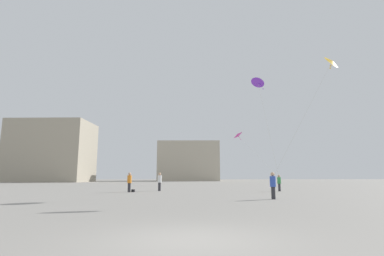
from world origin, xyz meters
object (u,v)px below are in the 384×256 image
at_px(person_in_green, 280,182).
at_px(kite_violet_diamond, 259,83).
at_px(building_left_hall, 22,165).
at_px(kite_amber_diamond, 332,62).
at_px(handbag_beside_flyer, 134,191).
at_px(kite_magenta_delta, 239,136).
at_px(building_centre_hall, 53,152).
at_px(building_right_hall, 190,162).
at_px(person_in_white, 160,181).
at_px(person_in_blue, 274,184).
at_px(person_in_orange, 130,181).

distance_m(person_in_green, kite_violet_diamond, 10.02).
bearing_deg(building_left_hall, kite_amber_diamond, -48.47).
bearing_deg(handbag_beside_flyer, kite_magenta_delta, 51.73).
bearing_deg(kite_magenta_delta, kite_amber_diamond, -80.45).
bearing_deg(building_centre_hall, kite_magenta_delta, -38.41).
bearing_deg(building_right_hall, person_in_white, -91.79).
xyz_separation_m(kite_violet_diamond, kite_magenta_delta, (1.13, 18.55, -2.01)).
bearing_deg(person_in_blue, building_right_hall, 86.14).
height_order(person_in_orange, building_left_hall, building_left_hall).
relative_size(building_centre_hall, handbag_beside_flyer, 61.68).
height_order(building_left_hall, building_right_hall, building_right_hall).
bearing_deg(person_in_green, kite_amber_diamond, 148.95).
height_order(person_in_green, person_in_blue, person_in_blue).
bearing_deg(person_in_blue, person_in_white, 119.76).
bearing_deg(kite_amber_diamond, person_in_green, 104.84).
distance_m(kite_magenta_delta, building_left_hall, 80.95).
xyz_separation_m(building_left_hall, building_centre_hall, (18.00, -17.36, 2.70)).
bearing_deg(kite_magenta_delta, person_in_orange, -128.88).
height_order(person_in_orange, building_right_hall, building_right_hall).
height_order(building_left_hall, handbag_beside_flyer, building_left_hall).
relative_size(person_in_orange, person_in_white, 1.00).
height_order(kite_violet_diamond, kite_magenta_delta, kite_violet_diamond).
bearing_deg(kite_amber_diamond, kite_violet_diamond, 145.39).
xyz_separation_m(person_in_green, kite_amber_diamond, (2.08, -7.85, 9.03)).
height_order(kite_magenta_delta, handbag_beside_flyer, kite_magenta_delta).
xyz_separation_m(person_in_green, kite_magenta_delta, (-1.60, 14.02, 6.50)).
xyz_separation_m(person_in_blue, person_in_white, (-8.31, 10.62, 0.06)).
distance_m(person_in_white, building_left_hall, 83.65).
height_order(kite_magenta_delta, building_right_hall, building_right_hall).
relative_size(person_in_orange, building_centre_hall, 0.09).
bearing_deg(kite_amber_diamond, person_in_orange, 158.76).
xyz_separation_m(person_in_green, handbag_beside_flyer, (-13.80, -1.44, -0.74)).
relative_size(person_in_white, building_right_hall, 0.09).
xyz_separation_m(kite_magenta_delta, building_left_hall, (-61.88, 52.15, -2.18)).
relative_size(person_in_blue, building_centre_hall, 0.08).
height_order(kite_amber_diamond, kite_magenta_delta, kite_amber_diamond).
distance_m(kite_amber_diamond, kite_magenta_delta, 22.32).
height_order(person_in_white, kite_violet_diamond, kite_violet_diamond).
bearing_deg(kite_magenta_delta, handbag_beside_flyer, -128.27).
xyz_separation_m(person_in_white, handbag_beside_flyer, (-2.17, -2.10, -0.86)).
xyz_separation_m(person_in_white, building_centre_hall, (-33.85, 48.15, 6.91)).
bearing_deg(kite_magenta_delta, kite_violet_diamond, -93.50).
bearing_deg(kite_amber_diamond, building_centre_hall, 130.01).
bearing_deg(person_in_green, person_in_orange, 50.33).
height_order(kite_violet_diamond, building_left_hall, building_left_hall).
height_order(person_in_green, kite_magenta_delta, kite_magenta_delta).
relative_size(kite_violet_diamond, handbag_beside_flyer, 26.62).
bearing_deg(person_in_blue, person_in_orange, 133.86).
relative_size(person_in_blue, kite_amber_diamond, 0.18).
distance_m(building_centre_hall, building_right_hall, 41.53).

